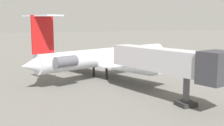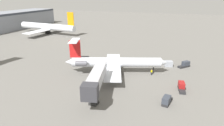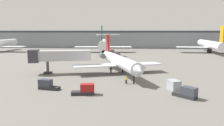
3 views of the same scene
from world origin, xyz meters
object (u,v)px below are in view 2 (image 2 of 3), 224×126
baggage_tug_lead (167,100)px  baggage_tug_spare (182,87)px  jet_bridge (95,80)px  ground_crew_marshaller (152,72)px  parked_airliner_centre (48,27)px  cargo_container_uld (168,64)px  regional_jet (114,62)px  baggage_tug_trailing (185,65)px

baggage_tug_lead → baggage_tug_spare: 8.42m
jet_bridge → ground_crew_marshaller: 20.84m
baggage_tug_spare → parked_airliner_centre: 89.38m
baggage_tug_spare → parked_airliner_centre: (47.49, 75.65, 3.32)m
jet_bridge → ground_crew_marshaller: jet_bridge is taller
ground_crew_marshaller → baggage_tug_lead: bearing=-159.1°
baggage_tug_lead → cargo_container_uld: baggage_tug_lead is taller
regional_jet → ground_crew_marshaller: 11.49m
jet_bridge → parked_airliner_centre: parked_airliner_centre is taller
regional_jet → ground_crew_marshaller: (2.32, -10.95, -2.56)m
jet_bridge → regional_jet: bearing=5.1°
baggage_tug_spare → parked_airliner_centre: bearing=57.9°
baggage_tug_trailing → parked_airliner_centre: (30.36, 76.22, 3.32)m
cargo_container_uld → ground_crew_marshaller: bearing=156.2°
ground_crew_marshaller → cargo_container_uld: bearing=-23.8°
baggage_tug_trailing → baggage_tug_spare: size_ratio=0.93×
jet_bridge → parked_airliner_centre: size_ratio=0.41×
baggage_tug_spare → cargo_container_uld: bearing=15.8°
ground_crew_marshaller → baggage_tug_spare: bearing=-129.3°
baggage_tug_trailing → baggage_tug_spare: bearing=178.1°
parked_airliner_centre → cargo_container_uld: bearing=-113.9°
baggage_tug_spare → baggage_tug_lead: bearing=160.5°
baggage_tug_spare → regional_jet: bearing=76.6°
baggage_tug_trailing → cargo_container_uld: (-1.15, 5.08, 0.07)m
regional_jet → ground_crew_marshaller: size_ratio=17.35×
regional_jet → cargo_container_uld: size_ratio=9.81×
regional_jet → cargo_container_uld: 18.92m
regional_jet → jet_bridge: bearing=-174.9°
regional_jet → baggage_tug_spare: 20.15m
regional_jet → cargo_container_uld: regional_jet is taller
baggage_tug_trailing → parked_airliner_centre: parked_airliner_centre is taller
jet_bridge → baggage_tug_spare: (11.19, -18.02, -3.73)m
regional_jet → baggage_tug_trailing: size_ratio=7.57×
jet_bridge → ground_crew_marshaller: bearing=-27.7°
cargo_container_uld → regional_jet: bearing=127.2°
regional_jet → parked_airliner_centre: bearing=52.7°
baggage_tug_lead → baggage_tug_spare: (7.93, -2.81, 0.00)m
ground_crew_marshaller → parked_airliner_centre: parked_airliner_centre is taller
baggage_tug_spare → baggage_tug_trailing: bearing=-1.9°
baggage_tug_spare → cargo_container_uld: baggage_tug_spare is taller
regional_jet → baggage_tug_trailing: (12.49, -20.02, -2.58)m
baggage_tug_trailing → parked_airliner_centre: bearing=68.3°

